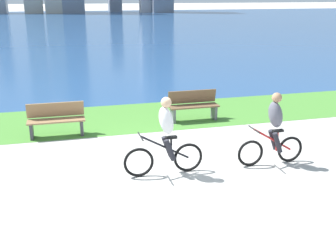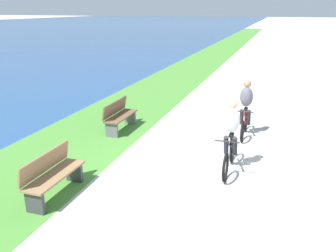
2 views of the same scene
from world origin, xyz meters
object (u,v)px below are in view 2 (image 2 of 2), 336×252
at_px(bench_far_along_path, 119,116).
at_px(cyclist_lead, 231,136).
at_px(bench_near_path, 52,175).
at_px(cyclist_trailing, 246,108).

bearing_deg(bench_far_along_path, cyclist_lead, -116.45).
relative_size(bench_near_path, bench_far_along_path, 1.00).
relative_size(cyclist_lead, bench_near_path, 1.15).
xyz_separation_m(cyclist_lead, bench_near_path, (-2.22, 3.13, -0.39)).
bearing_deg(cyclist_lead, bench_far_along_path, 63.55).
distance_m(cyclist_trailing, bench_far_along_path, 3.74).
bearing_deg(cyclist_lead, cyclist_trailing, -1.81).
distance_m(bench_near_path, bench_far_along_path, 4.03).
xyz_separation_m(cyclist_lead, cyclist_trailing, (2.45, -0.08, -0.01)).
bearing_deg(bench_near_path, bench_far_along_path, 6.48).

